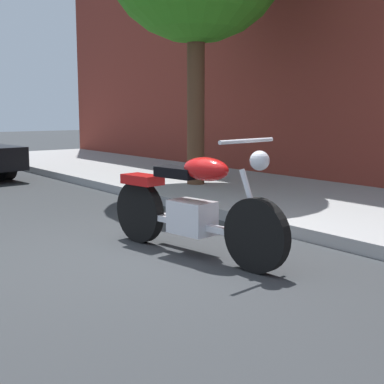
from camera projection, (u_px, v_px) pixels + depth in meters
The scene contains 3 objects.
ground_plane at pixel (147, 257), 5.25m from camera, with size 60.00×60.00×0.00m, color #303335.
sidewalk at pixel (361, 211), 7.24m from camera, with size 23.84×3.32×0.14m, color #979797.
motorcycle at pixel (192, 207), 5.24m from camera, with size 2.22×0.70×1.16m.
Camera 1 is at (4.33, -2.72, 1.41)m, focal length 51.19 mm.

